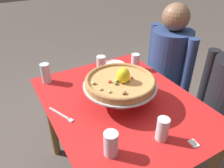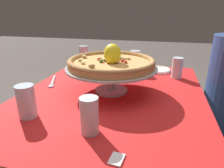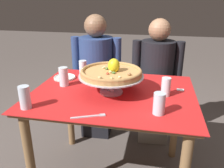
# 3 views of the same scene
# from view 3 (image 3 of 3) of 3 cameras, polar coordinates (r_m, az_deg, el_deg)

# --- Properties ---
(dining_table) EXTENTS (1.12, 0.87, 0.74)m
(dining_table) POSITION_cam_3_polar(r_m,az_deg,el_deg) (1.65, 0.22, -5.77)
(dining_table) COLOR olive
(dining_table) RESTS_ON ground
(pizza_stand) EXTENTS (0.44, 0.44, 0.13)m
(pizza_stand) POSITION_cam_3_polar(r_m,az_deg,el_deg) (1.56, -0.19, 1.26)
(pizza_stand) COLOR #B7B7C1
(pizza_stand) RESTS_ON dining_table
(pizza) EXTENTS (0.41, 0.41, 0.11)m
(pizza) POSITION_cam_3_polar(r_m,az_deg,el_deg) (1.54, -0.15, 3.04)
(pizza) COLOR tan
(pizza) RESTS_ON pizza_stand
(water_glass_side_right) EXTENTS (0.06, 0.06, 0.13)m
(water_glass_side_right) POSITION_cam_3_polar(r_m,az_deg,el_deg) (1.57, 13.13, -0.98)
(water_glass_side_right) COLOR silver
(water_glass_side_right) RESTS_ON dining_table
(water_glass_front_left) EXTENTS (0.07, 0.07, 0.14)m
(water_glass_front_left) POSITION_cam_3_polar(r_m,az_deg,el_deg) (1.45, -20.68, -3.45)
(water_glass_front_left) COLOR silver
(water_glass_front_left) RESTS_ON dining_table
(water_glass_side_left) EXTENTS (0.07, 0.07, 0.14)m
(water_glass_side_left) POSITION_cam_3_polar(r_m,az_deg,el_deg) (1.73, -11.81, 1.50)
(water_glass_side_left) COLOR silver
(water_glass_side_left) RESTS_ON dining_table
(water_glass_back_left) EXTENTS (0.06, 0.06, 0.12)m
(water_glass_back_left) POSITION_cam_3_polar(r_m,az_deg,el_deg) (1.95, -7.18, 3.76)
(water_glass_back_left) COLOR silver
(water_glass_back_left) RESTS_ON dining_table
(water_glass_front_right) EXTENTS (0.07, 0.07, 0.13)m
(water_glass_front_right) POSITION_cam_3_polar(r_m,az_deg,el_deg) (1.33, 11.53, -5.04)
(water_glass_front_right) COLOR silver
(water_glass_front_right) RESTS_ON dining_table
(side_plate) EXTENTS (0.17, 0.17, 0.02)m
(side_plate) POSITION_cam_3_polar(r_m,az_deg,el_deg) (1.90, -11.59, 1.61)
(side_plate) COLOR silver
(side_plate) RESTS_ON dining_table
(dinner_fork) EXTENTS (0.19, 0.09, 0.01)m
(dinner_fork) POSITION_cam_3_polar(r_m,az_deg,el_deg) (1.30, -5.39, -7.93)
(dinner_fork) COLOR #B7B7C1
(dinner_fork) RESTS_ON dining_table
(sugar_packet) EXTENTS (0.05, 0.04, 0.00)m
(sugar_packet) POSITION_cam_3_polar(r_m,az_deg,el_deg) (1.70, 16.50, -1.39)
(sugar_packet) COLOR white
(sugar_packet) RESTS_ON dining_table
(diner_left) EXTENTS (0.48, 0.34, 1.21)m
(diner_left) POSITION_cam_3_polar(r_m,az_deg,el_deg) (2.31, -3.77, 1.04)
(diner_left) COLOR black
(diner_left) RESTS_ON ground
(diner_right) EXTENTS (0.47, 0.33, 1.18)m
(diner_right) POSITION_cam_3_polar(r_m,az_deg,el_deg) (2.25, 10.68, -0.41)
(diner_right) COLOR gray
(diner_right) RESTS_ON ground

